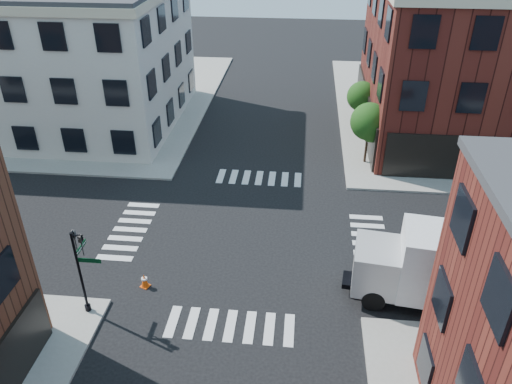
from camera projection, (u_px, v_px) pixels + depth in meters
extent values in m
plane|color=black|center=(248.00, 237.00, 28.86)|extent=(120.00, 120.00, 0.00)
cube|color=gray|center=(505.00, 113.00, 44.96)|extent=(30.00, 30.00, 0.15)
cube|color=gray|center=(59.00, 97.00, 48.58)|extent=(30.00, 30.00, 0.15)
cube|color=beige|center=(42.00, 56.00, 41.35)|extent=(22.00, 16.00, 11.00)
cylinder|color=black|center=(365.00, 152.00, 36.31)|extent=(0.18, 0.18, 1.47)
cylinder|color=black|center=(367.00, 143.00, 35.93)|extent=(0.12, 0.12, 1.47)
sphere|color=#12340E|center=(369.00, 122.00, 35.07)|extent=(2.69, 2.69, 2.69)
sphere|color=#12340E|center=(372.00, 130.00, 35.24)|extent=(1.85, 1.85, 1.85)
cylinder|color=black|center=(359.00, 121.00, 41.47)|extent=(0.18, 0.18, 1.33)
cylinder|color=black|center=(360.00, 114.00, 41.13)|extent=(0.12, 0.12, 1.33)
sphere|color=#12340E|center=(362.00, 96.00, 40.35)|extent=(2.43, 2.43, 2.43)
sphere|color=#12340E|center=(364.00, 103.00, 40.50)|extent=(1.67, 1.67, 1.67)
cylinder|color=black|center=(80.00, 275.00, 22.45)|extent=(0.12, 0.12, 4.60)
cylinder|color=black|center=(88.00, 307.00, 23.48)|extent=(0.28, 0.28, 0.30)
cube|color=#053819|center=(89.00, 260.00, 21.97)|extent=(1.10, 0.03, 0.22)
cube|color=#053819|center=(81.00, 248.00, 22.36)|extent=(0.03, 1.10, 0.22)
imported|color=black|center=(82.00, 245.00, 21.69)|extent=(0.22, 0.18, 1.10)
imported|color=black|center=(75.00, 241.00, 21.94)|extent=(0.18, 0.22, 1.10)
cube|color=silver|center=(471.00, 268.00, 22.83)|extent=(6.65, 3.52, 3.40)
cube|color=maroon|center=(476.00, 288.00, 21.66)|extent=(2.40, 0.34, 0.77)
cube|color=maroon|center=(467.00, 250.00, 23.99)|extent=(2.40, 0.34, 0.77)
cube|color=#A9A8AB|center=(377.00, 266.00, 23.94)|extent=(2.51, 2.89, 2.19)
cube|color=black|center=(356.00, 256.00, 23.94)|extent=(0.37, 2.08, 0.99)
cube|color=black|center=(434.00, 293.00, 23.98)|extent=(8.84, 2.19, 0.27)
cylinder|color=black|center=(373.00, 300.00, 23.56)|extent=(1.14, 0.52, 1.10)
cylinder|color=black|center=(374.00, 269.00, 25.49)|extent=(1.14, 0.52, 1.10)
cylinder|color=black|center=(461.00, 313.00, 22.80)|extent=(1.14, 0.52, 1.10)
cylinder|color=black|center=(456.00, 281.00, 24.73)|extent=(1.14, 0.52, 1.10)
cylinder|color=black|center=(512.00, 289.00, 24.23)|extent=(1.14, 0.52, 1.10)
cube|color=#F24F0A|center=(145.00, 286.00, 25.18)|extent=(0.54, 0.54, 0.04)
cone|color=#F24F0A|center=(144.00, 280.00, 25.00)|extent=(0.51, 0.51, 0.77)
cylinder|color=white|center=(144.00, 279.00, 24.94)|extent=(0.30, 0.30, 0.09)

